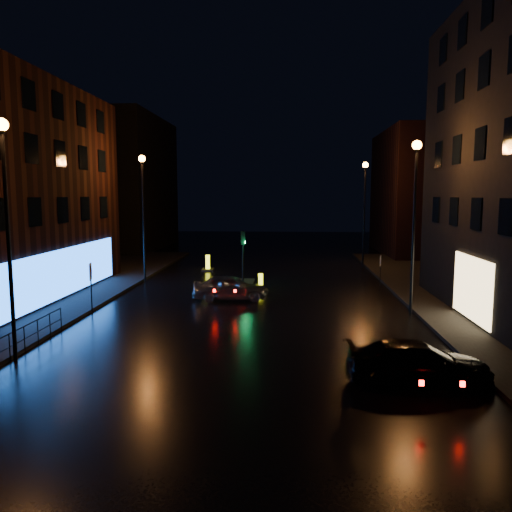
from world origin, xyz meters
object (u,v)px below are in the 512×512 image
Objects in this scene: dark_sedan at (418,363)px; road_sign_left at (91,276)px; bollard_far at (208,267)px; bollard_near at (261,287)px; silver_hatchback at (230,287)px; road_sign_right at (380,263)px; traffic_signal at (243,276)px.

dark_sedan is 1.81× the size of road_sign_left.
bollard_far is (-10.26, 22.58, -0.39)m from dark_sedan.
bollard_near is 10.41m from road_sign_left.
silver_hatchback is at bearing -78.52° from bollard_far.
dark_sedan is 2.21× the size of road_sign_right.
traffic_signal is at bearing 19.46° from dark_sedan.
dark_sedan is 16.11m from road_sign_left.
road_sign_right is (7.50, 1.56, 1.30)m from bollard_near.
road_sign_left is (-7.99, -6.48, 1.64)m from bollard_near.
bollard_near is at bearing -31.23° from silver_hatchback.
dark_sedan is (7.03, -17.20, 0.15)m from traffic_signal.
road_sign_left is at bearing 43.45° from road_sign_right.
bollard_far is (-3.02, 10.71, -0.44)m from silver_hatchback.
bollard_far is (-4.52, 7.75, 0.04)m from bollard_near.
traffic_signal is 2.41× the size of bollard_far.
road_sign_left is (-6.70, -8.85, 1.36)m from traffic_signal.
traffic_signal is at bearing -6.51° from silver_hatchback.
road_sign_left reaches higher than silver_hatchback.
traffic_signal is at bearing 107.78° from bollard_near.
traffic_signal is 11.18m from road_sign_left.
silver_hatchback is (-0.21, -5.33, 0.21)m from traffic_signal.
silver_hatchback reaches higher than dark_sedan.
traffic_signal reaches higher than bollard_far.
road_sign_left reaches higher than bollard_near.
dark_sedan is at bearing -152.83° from silver_hatchback.
dark_sedan is at bearing 99.89° from road_sign_right.
traffic_signal is 0.83× the size of silver_hatchback.
bollard_near is 7.77m from road_sign_right.
silver_hatchback is 2.90× the size of bollard_far.
traffic_signal is 18.59m from dark_sedan.
bollard_far is 14.73m from road_sign_left.
bollard_far is at bearing -11.22° from road_sign_right.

